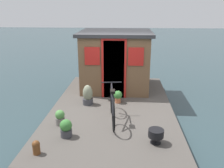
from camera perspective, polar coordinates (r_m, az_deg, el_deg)
name	(u,v)px	position (r m, az deg, el deg)	size (l,w,h in m)	color
ground_plane	(112,118)	(6.83, 0.11, -8.03)	(60.00, 60.00, 0.00)	#2D4247
houseboat_deck	(112,112)	(6.75, 0.11, -6.62)	(5.57, 3.22, 0.37)	#4C4742
houseboat_cabin	(116,60)	(8.00, 0.86, 5.75)	(2.19, 2.29, 1.86)	brown
bicycle	(112,105)	(5.71, 0.07, -5.07)	(1.66, 0.50, 0.85)	black
potted_plant_lavender	(66,128)	(5.21, -10.76, -10.18)	(0.25, 0.25, 0.38)	#38383D
potted_plant_geranium	(118,96)	(6.84, 1.40, -2.86)	(0.24, 0.24, 0.35)	#B2603D
potted_plant_sage	(60,117)	(5.74, -12.12, -7.71)	(0.22, 0.22, 0.36)	slate
potted_plant_mint	(88,96)	(6.74, -5.72, -2.71)	(0.29, 0.29, 0.56)	#38383D
charcoal_grill	(156,134)	(4.97, 10.31, -11.46)	(0.31, 0.31, 0.29)	black
mooring_bollard	(36,147)	(4.81, -17.41, -13.95)	(0.14, 0.14, 0.27)	brown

